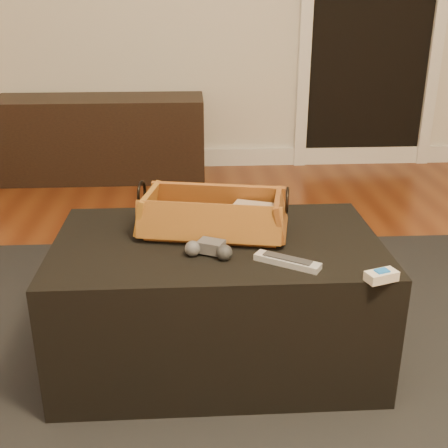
{
  "coord_description": "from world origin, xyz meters",
  "views": [
    {
      "loc": [
        0.08,
        -1.16,
        1.12
      ],
      "look_at": [
        0.17,
        0.4,
        0.49
      ],
      "focal_mm": 45.0,
      "sensor_mm": 36.0,
      "label": 1
    }
  ],
  "objects": [
    {
      "name": "doorway_opening",
      "position": [
        1.3,
        2.73,
        1.02
      ],
      "size": [
        0.82,
        0.02,
        2.0
      ],
      "primitive_type": "cube",
      "color": "black",
      "rests_on": "floor"
    },
    {
      "name": "door_jamb_right",
      "position": [
        1.75,
        2.72,
        1.02
      ],
      "size": [
        0.08,
        0.05,
        2.05
      ],
      "primitive_type": "cube",
      "color": "white",
      "rests_on": "floor"
    },
    {
      "name": "baseboard",
      "position": [
        0.0,
        2.73,
        0.06
      ],
      "size": [
        5.0,
        0.04,
        0.12
      ],
      "primitive_type": "cube",
      "color": "white",
      "rests_on": "floor"
    },
    {
      "name": "tv_remote",
      "position": [
        0.12,
        0.46,
        0.46
      ],
      "size": [
        0.25,
        0.08,
        0.03
      ],
      "primitive_type": "cube",
      "rotation": [
        0.0,
        0.0,
        -0.09
      ],
      "color": "black",
      "rests_on": "wicker_basket"
    },
    {
      "name": "game_controller",
      "position": [
        0.12,
        0.3,
        0.46
      ],
      "size": [
        0.15,
        0.11,
        0.05
      ],
      "color": "#454548",
      "rests_on": "ottoman"
    },
    {
      "name": "door_jamb_left",
      "position": [
        0.85,
        2.72,
        1.02
      ],
      "size": [
        0.08,
        0.05,
        2.05
      ],
      "primitive_type": "cube",
      "color": "white",
      "rests_on": "floor"
    },
    {
      "name": "cream_gadget",
      "position": [
        0.57,
        0.13,
        0.45
      ],
      "size": [
        0.09,
        0.07,
        0.03
      ],
      "color": "beige",
      "rests_on": "ottoman"
    },
    {
      "name": "silver_remote",
      "position": [
        0.34,
        0.23,
        0.44
      ],
      "size": [
        0.18,
        0.14,
        0.02
      ],
      "color": "#BABCC3",
      "rests_on": "ottoman"
    },
    {
      "name": "media_cabinet",
      "position": [
        -0.51,
        2.51,
        0.26
      ],
      "size": [
        1.34,
        0.45,
        0.53
      ],
      "primitive_type": "cube",
      "color": "black",
      "rests_on": "floor"
    },
    {
      "name": "cloth_bundle",
      "position": [
        0.27,
        0.49,
        0.48
      ],
      "size": [
        0.15,
        0.13,
        0.07
      ],
      "primitive_type": "cube",
      "rotation": [
        0.0,
        0.0,
        -0.37
      ],
      "color": "tan",
      "rests_on": "wicker_basket"
    },
    {
      "name": "wicker_basket",
      "position": [
        0.14,
        0.48,
        0.49
      ],
      "size": [
        0.49,
        0.32,
        0.16
      ],
      "color": "#9E5523",
      "rests_on": "ottoman"
    },
    {
      "name": "ottoman",
      "position": [
        0.15,
        0.42,
        0.22
      ],
      "size": [
        1.0,
        0.6,
        0.42
      ],
      "primitive_type": "cube",
      "color": "black",
      "rests_on": "area_rug"
    },
    {
      "name": "area_rug",
      "position": [
        0.15,
        0.37,
        0.01
      ],
      "size": [
        2.6,
        2.0,
        0.01
      ],
      "primitive_type": "cube",
      "color": "black",
      "rests_on": "floor"
    }
  ]
}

